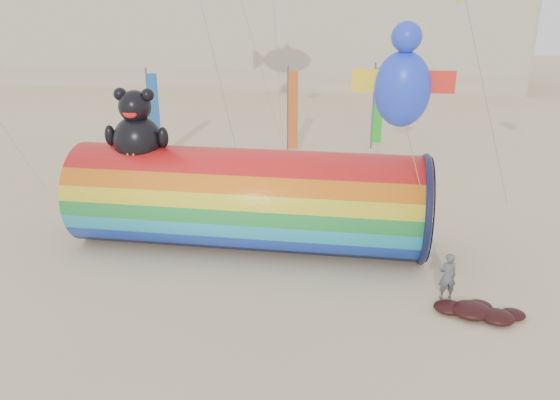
# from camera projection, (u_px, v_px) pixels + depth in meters

# --- Properties ---
(ground) EXTENTS (160.00, 160.00, 0.00)m
(ground) POSITION_uv_depth(u_px,v_px,m) (258.00, 283.00, 17.88)
(ground) COLOR #CCB58C
(ground) RESTS_ON ground
(windsock_assembly) EXTENTS (12.81, 3.90, 5.90)m
(windsock_assembly) POSITION_uv_depth(u_px,v_px,m) (247.00, 197.00, 19.93)
(windsock_assembly) COLOR red
(windsock_assembly) RESTS_ON ground
(kite_handler) EXTENTS (0.63, 0.49, 1.54)m
(kite_handler) POSITION_uv_depth(u_px,v_px,m) (447.00, 276.00, 16.74)
(kite_handler) COLOR #4D4F54
(kite_handler) RESTS_ON ground
(fabric_bundle) EXTENTS (2.62, 1.35, 0.41)m
(fabric_bundle) POSITION_uv_depth(u_px,v_px,m) (478.00, 311.00, 15.98)
(fabric_bundle) COLOR #380B0A
(fabric_bundle) RESTS_ON ground
(festival_banners) EXTENTS (13.07, 4.55, 5.20)m
(festival_banners) POSITION_uv_depth(u_px,v_px,m) (277.00, 110.00, 31.65)
(festival_banners) COLOR #59595E
(festival_banners) RESTS_ON ground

